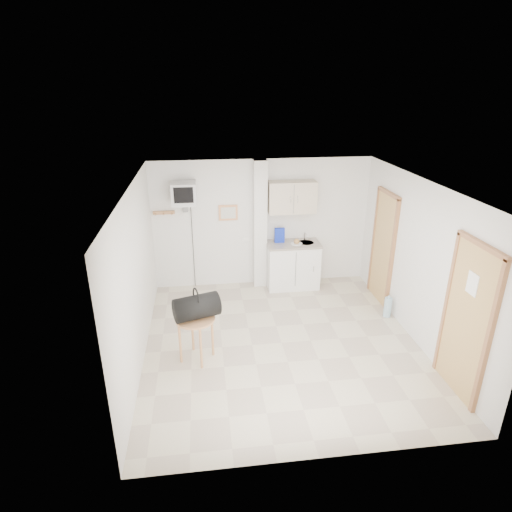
{
  "coord_description": "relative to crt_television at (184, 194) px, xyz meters",
  "views": [
    {
      "loc": [
        -1.13,
        -5.61,
        3.79
      ],
      "look_at": [
        -0.33,
        0.6,
        1.25
      ],
      "focal_mm": 30.0,
      "sensor_mm": 36.0,
      "label": 1
    }
  ],
  "objects": [
    {
      "name": "crt_television",
      "position": [
        0.0,
        0.0,
        0.0
      ],
      "size": [
        0.44,
        0.45,
        2.15
      ],
      "color": "slate",
      "rests_on": "ground"
    },
    {
      "name": "water_bottle",
      "position": [
        3.43,
        -1.44,
        -1.76
      ],
      "size": [
        0.13,
        0.13,
        0.39
      ],
      "color": "#9BC2D4",
      "rests_on": "ground"
    },
    {
      "name": "round_table",
      "position": [
        0.14,
        -2.26,
        -1.35
      ],
      "size": [
        0.56,
        0.56,
        0.69
      ],
      "rotation": [
        0.0,
        0.0,
        0.26
      ],
      "color": "#C67E4B",
      "rests_on": "ground"
    },
    {
      "name": "duffel_bag",
      "position": [
        0.17,
        -2.26,
        -1.07
      ],
      "size": [
        0.71,
        0.53,
        0.47
      ],
      "rotation": [
        0.0,
        0.0,
        0.32
      ],
      "color": "black",
      "rests_on": "round_table"
    },
    {
      "name": "ground",
      "position": [
        1.45,
        -2.02,
        -1.94
      ],
      "size": [
        4.5,
        4.5,
        0.0
      ],
      "primitive_type": "plane",
      "color": "beige",
      "rests_on": "ground"
    },
    {
      "name": "kitchenette",
      "position": [
        2.02,
        -0.02,
        -1.13
      ],
      "size": [
        1.03,
        0.58,
        2.1
      ],
      "color": "white",
      "rests_on": "ground"
    },
    {
      "name": "room_envelope",
      "position": [
        1.69,
        -1.93,
        -0.4
      ],
      "size": [
        4.24,
        4.54,
        2.55
      ],
      "color": "white",
      "rests_on": "ground"
    }
  ]
}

